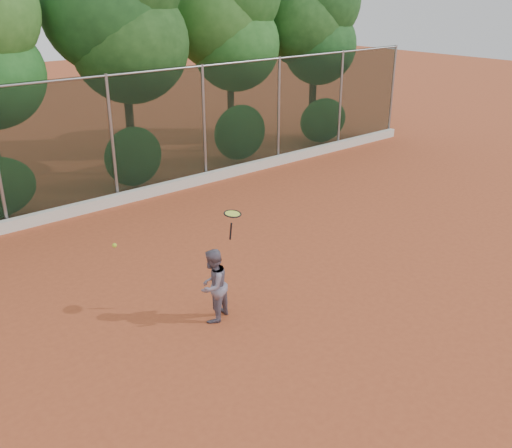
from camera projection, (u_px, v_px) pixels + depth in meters
ground at (289, 299)px, 10.97m from camera, size 80.00×80.00×0.00m
concrete_curb at (121, 198)px, 15.74m from camera, size 24.00×0.20×0.30m
tennis_player at (213, 286)px, 10.06m from camera, size 0.82×0.75×1.37m
chainlink_fence at (112, 137)px, 15.20m from camera, size 24.09×0.09×3.50m
foliage_backdrop at (50, 33)px, 15.30m from camera, size 23.70×3.63×7.55m
tennis_racket at (232, 216)px, 9.83m from camera, size 0.41×0.41×0.54m
tennis_ball_in_flight at (115, 245)px, 8.72m from camera, size 0.07×0.07×0.07m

